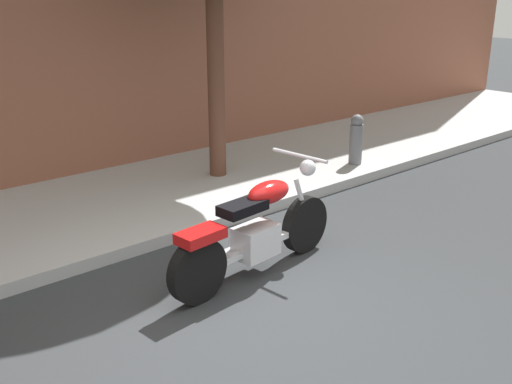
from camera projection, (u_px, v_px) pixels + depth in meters
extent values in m
plane|color=#303335|center=(251.00, 314.00, 5.18)|extent=(60.00, 60.00, 0.00)
cube|color=#ADADAD|center=(92.00, 211.00, 7.35)|extent=(23.89, 2.74, 0.14)
cylinder|color=black|center=(305.00, 224.00, 6.32)|extent=(0.63, 0.18, 0.62)
cylinder|color=black|center=(198.00, 271.00, 5.28)|extent=(0.63, 0.18, 0.62)
cube|color=silver|center=(256.00, 241.00, 5.78)|extent=(0.47, 0.32, 0.32)
cube|color=silver|center=(256.00, 247.00, 5.81)|extent=(1.37, 0.21, 0.06)
ellipsoid|color=red|center=(269.00, 192.00, 5.75)|extent=(0.54, 0.31, 0.22)
cube|color=black|center=(243.00, 207.00, 5.53)|extent=(0.50, 0.29, 0.10)
cube|color=red|center=(201.00, 235.00, 5.21)|extent=(0.46, 0.28, 0.10)
cylinder|color=silver|center=(302.00, 201.00, 6.18)|extent=(0.27, 0.08, 0.58)
cylinder|color=silver|center=(299.00, 156.00, 5.98)|extent=(0.10, 0.70, 0.04)
sphere|color=silver|center=(308.00, 168.00, 6.12)|extent=(0.17, 0.17, 0.17)
cylinder|color=silver|center=(226.00, 253.00, 5.75)|extent=(0.80, 0.17, 0.09)
cylinder|color=brown|center=(216.00, 71.00, 8.08)|extent=(0.24, 0.24, 3.26)
cylinder|color=slate|center=(356.00, 149.00, 9.02)|extent=(0.20, 0.20, 0.75)
sphere|color=slate|center=(357.00, 121.00, 8.88)|extent=(0.19, 0.19, 0.19)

